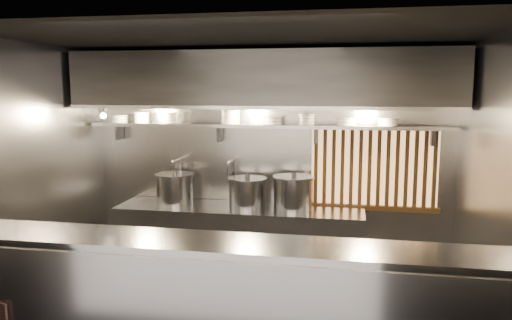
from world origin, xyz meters
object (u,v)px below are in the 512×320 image
(pendant_bulb, at_px, (256,120))
(stock_pot_right, at_px, (294,192))
(heat_lamp, at_px, (102,111))
(stock_pot_left, at_px, (175,189))
(stock_pot_mid, at_px, (247,192))

(pendant_bulb, bearing_deg, stock_pot_right, -4.61)
(heat_lamp, bearing_deg, stock_pot_left, 21.47)
(heat_lamp, distance_m, pendant_bulb, 1.83)
(heat_lamp, bearing_deg, stock_pot_mid, 10.65)
(stock_pot_left, bearing_deg, stock_pot_right, 0.27)
(heat_lamp, distance_m, stock_pot_right, 2.48)
(pendant_bulb, xyz_separation_m, stock_pot_right, (0.46, -0.04, -0.86))
(stock_pot_left, bearing_deg, heat_lamp, -158.53)
(stock_pot_left, xyz_separation_m, stock_pot_mid, (0.92, 0.01, -0.01))
(stock_pot_right, bearing_deg, stock_pot_left, -179.73)
(heat_lamp, height_order, pendant_bulb, heat_lamp)
(heat_lamp, relative_size, stock_pot_mid, 0.56)
(stock_pot_mid, relative_size, stock_pot_right, 1.05)
(heat_lamp, height_order, stock_pot_left, heat_lamp)
(heat_lamp, relative_size, pendant_bulb, 1.87)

